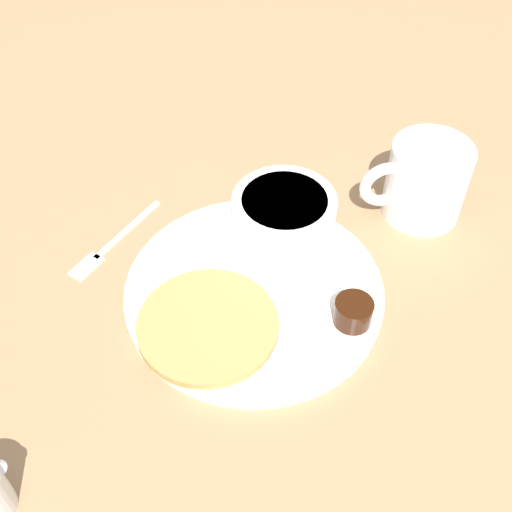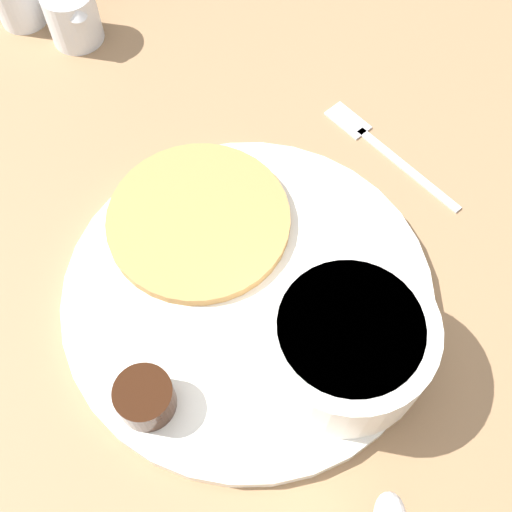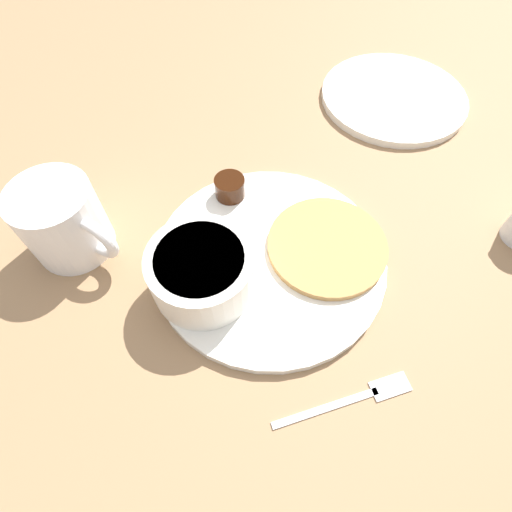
{
  "view_description": "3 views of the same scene",
  "coord_description": "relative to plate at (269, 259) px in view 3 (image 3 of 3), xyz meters",
  "views": [
    {
      "loc": [
        0.08,
        0.43,
        0.54
      ],
      "look_at": [
        -0.01,
        -0.02,
        0.04
      ],
      "focal_mm": 45.0,
      "sensor_mm": 36.0,
      "label": 1
    },
    {
      "loc": [
        -0.2,
        -0.02,
        0.44
      ],
      "look_at": [
        0.01,
        -0.01,
        0.05
      ],
      "focal_mm": 45.0,
      "sensor_mm": 36.0,
      "label": 2
    },
    {
      "loc": [
        0.11,
        -0.23,
        0.41
      ],
      "look_at": [
        -0.01,
        -0.02,
        0.03
      ],
      "focal_mm": 28.0,
      "sensor_mm": 36.0,
      "label": 3
    }
  ],
  "objects": [
    {
      "name": "bowl",
      "position": [
        -0.05,
        -0.07,
        0.04
      ],
      "size": [
        0.12,
        0.12,
        0.06
      ],
      "color": "white",
      "rests_on": "plate"
    },
    {
      "name": "far_plate",
      "position": [
        0.03,
        0.37,
        0.0
      ],
      "size": [
        0.23,
        0.23,
        0.01
      ],
      "color": "white",
      "rests_on": "ground_plane"
    },
    {
      "name": "plate",
      "position": [
        0.0,
        0.0,
        0.0
      ],
      "size": [
        0.28,
        0.28,
        0.01
      ],
      "color": "white",
      "rests_on": "ground_plane"
    },
    {
      "name": "ground_plane",
      "position": [
        0.0,
        0.0,
        -0.01
      ],
      "size": [
        4.0,
        4.0,
        0.0
      ],
      "primitive_type": "plane",
      "color": "#93704C"
    },
    {
      "name": "butter_ramekin",
      "position": [
        -0.07,
        -0.08,
        0.02
      ],
      "size": [
        0.05,
        0.05,
        0.04
      ],
      "color": "white",
      "rests_on": "plate"
    },
    {
      "name": "fork",
      "position": [
        0.15,
        -0.1,
        -0.0
      ],
      "size": [
        0.11,
        0.11,
        0.0
      ],
      "color": "silver",
      "rests_on": "ground_plane"
    },
    {
      "name": "coffee_mug",
      "position": [
        -0.22,
        -0.09,
        0.04
      ],
      "size": [
        0.13,
        0.09,
        0.09
      ],
      "color": "white",
      "rests_on": "ground_plane"
    },
    {
      "name": "pancake_stack",
      "position": [
        0.06,
        0.04,
        0.01
      ],
      "size": [
        0.14,
        0.14,
        0.01
      ],
      "color": "#B78447",
      "rests_on": "plate"
    },
    {
      "name": "syrup_cup",
      "position": [
        -0.09,
        0.06,
        0.02
      ],
      "size": [
        0.04,
        0.04,
        0.03
      ],
      "color": "black",
      "rests_on": "plate"
    }
  ]
}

